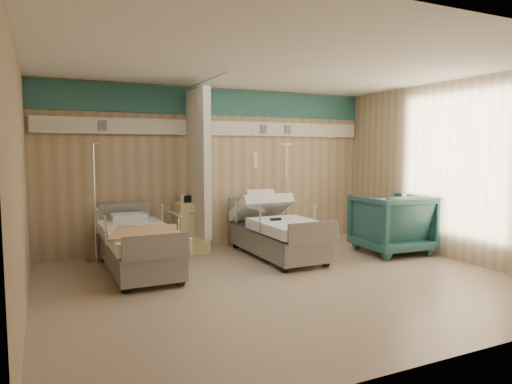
% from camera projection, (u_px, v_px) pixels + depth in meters
% --- Properties ---
extents(ground, '(6.00, 5.00, 0.00)m').
position_uv_depth(ground, '(283.00, 282.00, 5.94)').
color(ground, gray).
rests_on(ground, ground).
extents(room_walls, '(6.04, 5.04, 2.82)m').
position_uv_depth(room_walls, '(273.00, 139.00, 5.99)').
color(room_walls, tan).
rests_on(room_walls, ground).
extents(bed_right, '(1.00, 2.16, 0.63)m').
position_uv_depth(bed_right, '(277.00, 237.00, 7.34)').
color(bed_right, white).
rests_on(bed_right, ground).
extents(bed_left, '(1.00, 2.16, 0.63)m').
position_uv_depth(bed_left, '(139.00, 250.00, 6.40)').
color(bed_left, white).
rests_on(bed_left, ground).
extents(bedside_cabinet, '(0.50, 0.48, 0.85)m').
position_uv_depth(bedside_cabinet, '(192.00, 227.00, 7.65)').
color(bedside_cabinet, '#DBD789').
rests_on(bedside_cabinet, ground).
extents(visitor_armchair, '(1.13, 1.16, 1.00)m').
position_uv_depth(visitor_armchair, '(391.00, 223.00, 7.60)').
color(visitor_armchair, '#1F4D4F').
rests_on(visitor_armchair, ground).
extents(waffle_blanket, '(0.72, 0.65, 0.08)m').
position_uv_depth(waffle_blanket, '(393.00, 192.00, 7.50)').
color(waffle_blanket, white).
rests_on(waffle_blanket, visitor_armchair).
extents(iv_stand_right, '(0.33, 0.33, 1.84)m').
position_uv_depth(iv_stand_right, '(286.00, 222.00, 8.52)').
color(iv_stand_right, silver).
rests_on(iv_stand_right, ground).
extents(iv_stand_left, '(0.33, 0.33, 1.83)m').
position_uv_depth(iv_stand_left, '(96.00, 238.00, 6.98)').
color(iv_stand_left, silver).
rests_on(iv_stand_left, ground).
extents(call_remote, '(0.17, 0.08, 0.04)m').
position_uv_depth(call_remote, '(276.00, 219.00, 7.06)').
color(call_remote, black).
rests_on(call_remote, bed_right).
extents(tan_blanket, '(1.05, 1.20, 0.04)m').
position_uv_depth(tan_blanket, '(145.00, 232.00, 5.95)').
color(tan_blanket, tan).
rests_on(tan_blanket, bed_left).
extents(toiletry_bag, '(0.23, 0.17, 0.11)m').
position_uv_depth(toiletry_bag, '(190.00, 199.00, 7.61)').
color(toiletry_bag, black).
rests_on(toiletry_bag, bedside_cabinet).
extents(white_cup, '(0.10, 0.10, 0.13)m').
position_uv_depth(white_cup, '(183.00, 198.00, 7.60)').
color(white_cup, white).
rests_on(white_cup, bedside_cabinet).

